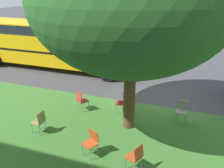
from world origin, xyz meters
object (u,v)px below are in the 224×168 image
Objects in this scene: chair_0 at (91,141)px; chair_4 at (81,100)px; chair_1 at (39,121)px; chair_3 at (136,156)px; street_tree at (132,0)px; school_bus at (56,41)px; chair_5 at (121,101)px; chair_2 at (182,109)px.

chair_4 is at bearing -58.13° from chair_0.
chair_1 is 3.93m from chair_3.
street_tree reaches higher than school_bus.
street_tree is 8.20× the size of chair_5.
street_tree reaches higher than chair_2.
street_tree is 5.38m from chair_1.
chair_2 is (-1.89, -1.13, -4.20)m from street_tree.
chair_0 is 1.54m from chair_3.
street_tree reaches higher than chair_3.
chair_3 is at bearing 133.07° from school_bus.
street_tree is 8.20× the size of chair_0.
chair_0 is at bearing -8.70° from chair_3.
chair_2 is (-4.88, -2.69, 0.00)m from chair_1.
chair_3 is (1.03, 3.45, 0.00)m from chair_2.
chair_3 and chair_5 have the same top height.
chair_0 and chair_1 have the same top height.
school_bus is at bearing -37.76° from chair_5.
chair_0 is 1.00× the size of chair_2.
chair_3 is 0.08× the size of school_bus.
school_bus is (5.81, -4.50, 1.24)m from chair_5.
chair_3 is 3.63m from chair_5.
street_tree is at bearing 139.53° from school_bus.
chair_1 is 1.00× the size of chair_4.
school_bus is at bearing -50.03° from chair_4.
street_tree is 0.69× the size of school_bus.
school_bus is at bearing -27.63° from chair_2.
chair_2 is at bearing 152.37° from school_bus.
school_bus is (3.45, -7.05, 1.24)m from chair_1.
chair_3 is (-0.87, 2.32, -4.20)m from street_tree.
chair_1 is at bearing 27.55° from street_tree.
chair_5 is at bearing 142.24° from school_bus.
chair_2 is 9.49m from school_bus.
chair_3 is 1.00× the size of chair_5.
chair_4 is 6.54m from school_bus.
school_bus reaches higher than chair_1.
chair_0 and chair_2 have the same top height.
school_bus is at bearing -63.93° from chair_1.
chair_2 is 2.52m from chair_5.
chair_5 is at bearing -57.78° from street_tree.
chair_4 is at bearing 129.97° from school_bus.
chair_5 is (-0.03, -3.08, 0.00)m from chair_0.
chair_0 is 4.11m from chair_2.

